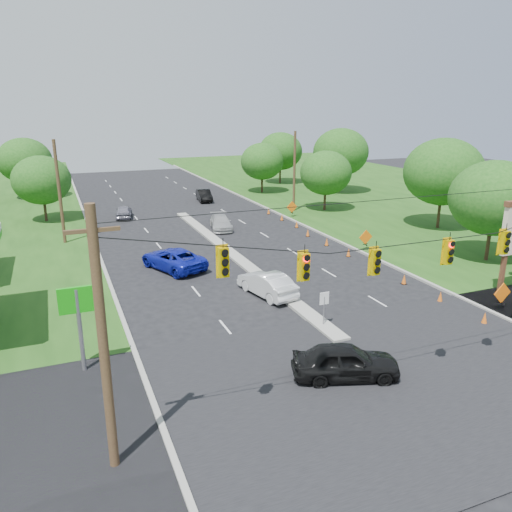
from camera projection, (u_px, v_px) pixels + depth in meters
name	position (u px, v px, depth m)	size (l,w,h in m)	color
ground	(390.00, 380.00, 22.10)	(160.00, 160.00, 0.00)	black
cross_street	(390.00, 380.00, 22.10)	(160.00, 14.00, 0.02)	black
curb_left	(94.00, 240.00, 45.05)	(0.25, 110.00, 0.16)	gray
curb_right	(294.00, 222.00, 52.34)	(0.25, 110.00, 0.16)	gray
median	(232.00, 255.00, 40.72)	(1.00, 34.00, 0.18)	gray
median_sign	(324.00, 302.00, 27.00)	(0.55, 0.06, 2.05)	gray
signal_span	(414.00, 282.00, 19.76)	(25.60, 0.32, 9.00)	#422D1C
utility_pole_far_left	(60.00, 193.00, 42.89)	(0.28, 0.28, 9.00)	#422D1C
utility_pole_far_right	(294.00, 172.00, 56.34)	(0.28, 0.28, 9.00)	#422D1C
cone_0	(485.00, 318.00, 27.74)	(0.32, 0.32, 0.70)	orange
cone_1	(440.00, 297.00, 30.84)	(0.32, 0.32, 0.70)	orange
cone_2	(404.00, 279.00, 33.95)	(0.32, 0.32, 0.70)	orange
cone_3	(374.00, 265.00, 37.05)	(0.32, 0.32, 0.70)	orange
cone_4	(349.00, 252.00, 40.15)	(0.32, 0.32, 0.70)	orange
cone_5	(327.00, 242.00, 43.26)	(0.32, 0.32, 0.70)	orange
cone_6	(308.00, 233.00, 46.36)	(0.32, 0.32, 0.70)	orange
cone_7	(297.00, 224.00, 49.68)	(0.32, 0.32, 0.70)	orange
cone_8	(282.00, 217.00, 52.78)	(0.32, 0.32, 0.70)	orange
cone_9	(269.00, 211.00, 55.89)	(0.32, 0.32, 0.70)	orange
work_sign_0	(502.00, 294.00, 29.23)	(1.27, 0.58, 1.37)	black
work_sign_1	(366.00, 238.00, 41.64)	(1.27, 0.58, 1.37)	black
work_sign_2	(292.00, 207.00, 54.05)	(1.27, 0.58, 1.37)	black
tree_5	(42.00, 180.00, 51.26)	(5.88, 5.88, 6.86)	black
tree_6	(25.00, 161.00, 63.66)	(6.72, 6.72, 7.84)	black
tree_7	(494.00, 198.00, 37.80)	(6.72, 6.72, 7.84)	black
tree_8	(443.00, 172.00, 47.93)	(7.56, 7.56, 8.82)	black
tree_9	(326.00, 173.00, 56.76)	(5.88, 5.88, 6.86)	black
tree_10	(341.00, 152.00, 68.16)	(7.56, 7.56, 8.82)	black
tree_11	(280.00, 151.00, 76.65)	(6.72, 6.72, 7.84)	black
tree_12	(262.00, 161.00, 68.46)	(5.88, 5.88, 6.86)	black
black_sedan	(346.00, 361.00, 22.10)	(1.91, 4.74, 1.62)	black
white_sedan	(267.00, 284.00, 31.82)	(1.65, 4.73, 1.56)	silver
blue_pickup	(173.00, 259.00, 36.96)	(2.64, 5.73, 1.59)	#121DAA
silver_car_far	(221.00, 222.00, 48.95)	(1.91, 4.70, 1.37)	#A6A6A6
silver_car_oncoming	(124.00, 212.00, 53.79)	(1.64, 4.07, 1.39)	slate
dark_car_receding	(204.00, 195.00, 63.43)	(1.55, 4.46, 1.47)	black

